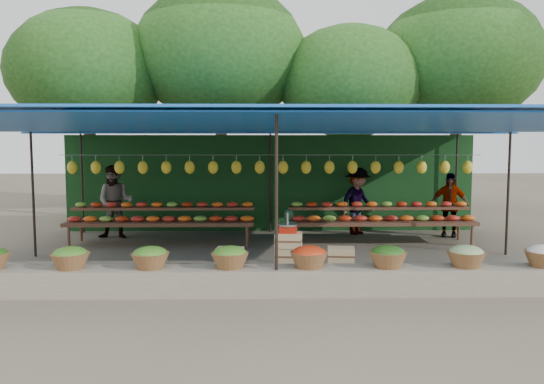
{
  "coord_description": "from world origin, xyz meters",
  "views": [
    {
      "loc": [
        -0.21,
        -10.64,
        2.28
      ],
      "look_at": [
        -0.01,
        0.2,
        1.28
      ],
      "focal_mm": 35.0,
      "sensor_mm": 36.0,
      "label": 1
    }
  ],
  "objects": [
    {
      "name": "ground",
      "position": [
        0.0,
        0.0,
        0.0
      ],
      "size": [
        60.0,
        60.0,
        0.0
      ],
      "primitive_type": "plane",
      "color": "brown",
      "rests_on": "ground"
    },
    {
      "name": "stone_curb",
      "position": [
        0.0,
        -2.75,
        0.2
      ],
      "size": [
        10.6,
        0.55,
        0.4
      ],
      "primitive_type": "cube",
      "color": "#6F6959",
      "rests_on": "ground"
    },
    {
      "name": "stall_canopy",
      "position": [
        0.0,
        0.07,
        2.68
      ],
      "size": [
        10.8,
        6.6,
        2.82
      ],
      "color": "black",
      "rests_on": "ground"
    },
    {
      "name": "produce_baskets",
      "position": [
        -0.1,
        -2.75,
        0.56
      ],
      "size": [
        8.98,
        0.58,
        0.34
      ],
      "color": "brown",
      "rests_on": "stone_curb"
    },
    {
      "name": "netting_backdrop",
      "position": [
        0.0,
        3.15,
        1.25
      ],
      "size": [
        10.6,
        0.06,
        2.5
      ],
      "primitive_type": "cube",
      "color": "#1B4D1E",
      "rests_on": "ground"
    },
    {
      "name": "tree_row",
      "position": [
        0.5,
        6.09,
        4.7
      ],
      "size": [
        16.51,
        5.5,
        7.12
      ],
      "color": "#3D2616",
      "rests_on": "ground"
    },
    {
      "name": "fruit_table_left",
      "position": [
        -2.49,
        1.35,
        0.61
      ],
      "size": [
        4.21,
        0.95,
        0.93
      ],
      "color": "#4D2F1E",
      "rests_on": "ground"
    },
    {
      "name": "fruit_table_right",
      "position": [
        2.51,
        1.35,
        0.61
      ],
      "size": [
        4.21,
        0.95,
        0.93
      ],
      "color": "#4D2F1E",
      "rests_on": "ground"
    },
    {
      "name": "crate_counter",
      "position": [
        0.21,
        -1.77,
        0.31
      ],
      "size": [
        2.39,
        0.39,
        0.77
      ],
      "color": "tan",
      "rests_on": "ground"
    },
    {
      "name": "weighing_scale",
      "position": [
        0.22,
        -1.77,
        0.85
      ],
      "size": [
        0.32,
        0.32,
        0.34
      ],
      "color": "#A91E0D",
      "rests_on": "crate_counter"
    },
    {
      "name": "vendor_seated",
      "position": [
        0.27,
        -1.18,
        0.55
      ],
      "size": [
        0.47,
        0.4,
        1.1
      ],
      "primitive_type": "imported",
      "rotation": [
        0.0,
        0.0,
        2.76
      ],
      "color": "#173421",
      "rests_on": "ground"
    },
    {
      "name": "customer_left",
      "position": [
        -3.74,
        2.06,
        0.88
      ],
      "size": [
        0.86,
        0.67,
        1.76
      ],
      "primitive_type": "imported",
      "rotation": [
        0.0,
        0.0,
        0.0
      ],
      "color": "slate",
      "rests_on": "ground"
    },
    {
      "name": "customer_mid",
      "position": [
        2.19,
        2.53,
        0.84
      ],
      "size": [
        1.24,
        1.15,
        1.68
      ],
      "primitive_type": "imported",
      "rotation": [
        0.0,
        0.0,
        0.65
      ],
      "color": "slate",
      "rests_on": "ground"
    },
    {
      "name": "customer_right",
      "position": [
        4.36,
        2.14,
        0.78
      ],
      "size": [
        0.99,
        0.67,
        1.57
      ],
      "primitive_type": "imported",
      "rotation": [
        0.0,
        0.0,
        -0.34
      ],
      "color": "slate",
      "rests_on": "ground"
    }
  ]
}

